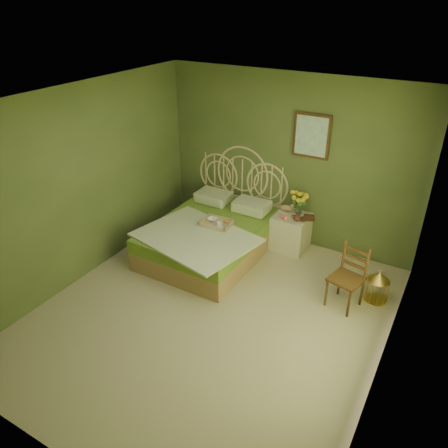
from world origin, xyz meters
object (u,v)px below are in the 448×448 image
Objects in this scene: birdcage at (377,287)px; chair at (349,272)px; bed at (212,234)px; nightstand at (292,227)px.

chair is at bearing -144.50° from birdcage.
bed is at bearing -171.79° from chair.
bed is 1.23m from nightstand.
nightstand is at bearing 155.38° from birdcage.
bed is at bearing -145.20° from nightstand.
bed is 2.48m from birdcage.
chair is at bearing -39.07° from nightstand.
bed is 2.66× the size of chair.
nightstand reaches higher than birdcage.
chair is 0.49m from birdcage.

